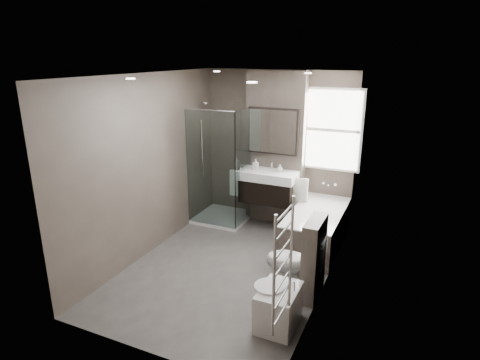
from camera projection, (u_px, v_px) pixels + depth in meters
The scene contains 15 objects.
room at pixel (231, 177), 5.25m from camera, with size 2.70×3.90×2.70m.
vanity_pier at pixel (276, 149), 6.79m from camera, with size 1.00×0.25×2.60m, color #534A42.
vanity at pixel (268, 186), 6.66m from camera, with size 0.95×0.47×0.66m.
mirror_cabinet at pixel (273, 131), 6.55m from camera, with size 0.86×0.08×0.76m.
towel_left at pixel (237, 183), 6.86m from camera, with size 0.24×0.06×0.44m, color white.
towel_right at pixel (300, 192), 6.43m from camera, with size 0.24×0.06×0.44m, color white.
shower_enclosure at pixel (225, 195), 6.96m from camera, with size 0.90×0.90×2.00m.
bathtub at pixel (317, 226), 6.14m from camera, with size 0.75×1.60×0.57m.
window at pixel (332, 130), 6.42m from camera, with size 0.98×0.06×1.33m.
toilet at pixel (295, 262), 4.97m from camera, with size 0.41×0.72×0.74m, color white.
cistern_box at pixel (314, 258), 4.80m from camera, with size 0.19×0.55×1.00m.
bidet at pixel (278, 306), 4.33m from camera, with size 0.48×0.55×0.57m.
towel_radiator at pixel (283, 265), 3.42m from camera, with size 0.03×0.49×1.10m.
soap_bottle_a at pixel (256, 164), 6.65m from camera, with size 0.08×0.08×0.18m, color white.
soap_bottle_b at pixel (280, 168), 6.54m from camera, with size 0.09×0.09×0.12m, color white.
Camera 1 is at (2.16, -4.53, 2.84)m, focal length 30.00 mm.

